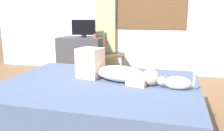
{
  "coord_description": "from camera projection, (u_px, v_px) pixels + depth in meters",
  "views": [
    {
      "loc": [
        0.89,
        -2.39,
        1.19
      ],
      "look_at": [
        0.2,
        0.12,
        0.63
      ],
      "focal_mm": 37.8,
      "sensor_mm": 36.0,
      "label": 1
    }
  ],
  "objects": [
    {
      "name": "ground_plane",
      "position": [
        93.0,
        119.0,
        2.73
      ],
      "size": [
        16.0,
        16.0,
        0.0
      ],
      "primitive_type": "plane",
      "color": "brown"
    },
    {
      "name": "bed",
      "position": [
        98.0,
        104.0,
        2.58
      ],
      "size": [
        2.16,
        1.67,
        0.48
      ],
      "color": "#38383D",
      "rests_on": "ground"
    },
    {
      "name": "tv_monitor",
      "position": [
        84.0,
        28.0,
        4.72
      ],
      "size": [
        0.48,
        0.1,
        0.35
      ],
      "color": "black",
      "rests_on": "desk"
    },
    {
      "name": "cat",
      "position": [
        176.0,
        83.0,
        2.28
      ],
      "size": [
        0.36,
        0.11,
        0.21
      ],
      "color": "silver",
      "rests_on": "bed"
    },
    {
      "name": "back_wall_with_window",
      "position": [
        134.0,
        1.0,
        4.74
      ],
      "size": [
        6.4,
        0.14,
        2.9
      ],
      "color": "silver",
      "rests_on": "ground"
    },
    {
      "name": "person_lying",
      "position": [
        112.0,
        70.0,
        2.59
      ],
      "size": [
        0.94,
        0.41,
        0.34
      ],
      "color": "silver",
      "rests_on": "bed"
    },
    {
      "name": "chair_by_desk",
      "position": [
        110.0,
        52.0,
        4.35
      ],
      "size": [
        0.45,
        0.45,
        0.86
      ],
      "color": "#4C3828",
      "rests_on": "ground"
    },
    {
      "name": "curtain_left",
      "position": [
        105.0,
        7.0,
        4.8
      ],
      "size": [
        0.44,
        0.06,
        2.69
      ],
      "primitive_type": "cube",
      "color": "#ADCC75",
      "rests_on": "ground"
    },
    {
      "name": "desk",
      "position": [
        82.0,
        55.0,
        4.85
      ],
      "size": [
        0.9,
        0.56,
        0.74
      ],
      "color": "#38383D",
      "rests_on": "ground"
    },
    {
      "name": "cup",
      "position": [
        95.0,
        36.0,
        4.58
      ],
      "size": [
        0.07,
        0.07,
        0.08
      ],
      "primitive_type": "cylinder",
      "color": "#B23D38",
      "rests_on": "desk"
    }
  ]
}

